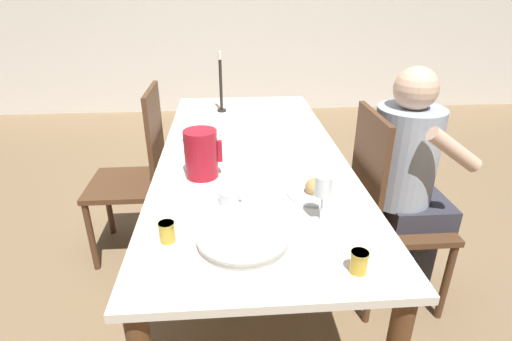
# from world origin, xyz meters

# --- Properties ---
(ground_plane) EXTENTS (20.00, 20.00, 0.00)m
(ground_plane) POSITION_xyz_m (0.00, 0.00, 0.00)
(ground_plane) COLOR #7F6647
(wall_back) EXTENTS (10.00, 0.06, 2.60)m
(wall_back) POSITION_xyz_m (0.00, 3.20, 1.30)
(wall_back) COLOR silver
(wall_back) RESTS_ON ground_plane
(dining_table) EXTENTS (0.91, 2.14, 0.73)m
(dining_table) POSITION_xyz_m (0.00, 0.00, 0.64)
(dining_table) COLOR silver
(dining_table) RESTS_ON ground_plane
(chair_person_side) EXTENTS (0.42, 0.42, 1.01)m
(chair_person_side) POSITION_xyz_m (0.64, -0.27, 0.53)
(chair_person_side) COLOR #51331E
(chair_person_side) RESTS_ON ground_plane
(chair_opposite) EXTENTS (0.42, 0.42, 1.01)m
(chair_opposite) POSITION_xyz_m (-0.64, 0.23, 0.53)
(chair_opposite) COLOR #51331E
(chair_opposite) RESTS_ON ground_plane
(person_seated) EXTENTS (0.39, 0.41, 1.20)m
(person_seated) POSITION_xyz_m (0.73, -0.24, 0.71)
(person_seated) COLOR #33333D
(person_seated) RESTS_ON ground_plane
(red_pitcher) EXTENTS (0.17, 0.15, 0.22)m
(red_pitcher) POSITION_xyz_m (-0.24, -0.25, 0.83)
(red_pitcher) COLOR #A31423
(red_pitcher) RESTS_ON dining_table
(wine_glass_water) EXTENTS (0.06, 0.06, 0.18)m
(wine_glass_water) POSITION_xyz_m (0.21, -0.66, 0.86)
(wine_glass_water) COLOR white
(wine_glass_water) RESTS_ON dining_table
(teacup_near_person) EXTENTS (0.13, 0.13, 0.06)m
(teacup_near_person) POSITION_xyz_m (-0.12, -0.52, 0.75)
(teacup_near_person) COLOR silver
(teacup_near_person) RESTS_ON dining_table
(teacup_across) EXTENTS (0.13, 0.13, 0.06)m
(teacup_across) POSITION_xyz_m (-0.20, 0.23, 0.75)
(teacup_across) COLOR silver
(teacup_across) RESTS_ON dining_table
(serving_tray) EXTENTS (0.31, 0.31, 0.03)m
(serving_tray) POSITION_xyz_m (-0.08, -0.77, 0.74)
(serving_tray) COLOR #B7B2A8
(serving_tray) RESTS_ON dining_table
(bread_plate) EXTENTS (0.22, 0.22, 0.07)m
(bread_plate) POSITION_xyz_m (0.23, -0.47, 0.74)
(bread_plate) COLOR silver
(bread_plate) RESTS_ON dining_table
(jam_jar_amber) EXTENTS (0.06, 0.06, 0.07)m
(jam_jar_amber) POSITION_xyz_m (-0.33, -0.75, 0.77)
(jam_jar_amber) COLOR gold
(jam_jar_amber) RESTS_ON dining_table
(jam_jar_red) EXTENTS (0.06, 0.06, 0.07)m
(jam_jar_red) POSITION_xyz_m (0.26, -0.95, 0.77)
(jam_jar_red) COLOR gold
(jam_jar_red) RESTS_ON dining_table
(candlestick_tall) EXTENTS (0.06, 0.06, 0.39)m
(candlestick_tall) POSITION_xyz_m (-0.15, 0.73, 0.88)
(candlestick_tall) COLOR black
(candlestick_tall) RESTS_ON dining_table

